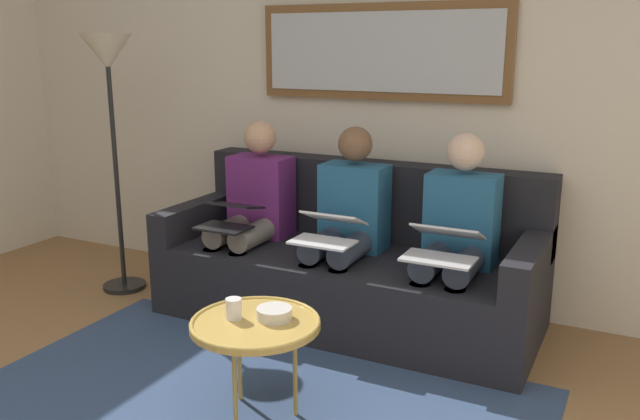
% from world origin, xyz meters
% --- Properties ---
extents(wall_rear, '(6.00, 0.12, 2.60)m').
position_xyz_m(wall_rear, '(0.00, -2.60, 1.30)').
color(wall_rear, beige).
rests_on(wall_rear, ground_plane).
extents(area_rug, '(2.60, 1.80, 0.01)m').
position_xyz_m(area_rug, '(0.00, -0.85, 0.00)').
color(area_rug, '#33476B').
rests_on(area_rug, ground_plane).
extents(couch, '(2.20, 0.90, 0.90)m').
position_xyz_m(couch, '(0.00, -2.12, 0.31)').
color(couch, black).
rests_on(couch, ground_plane).
extents(framed_mirror, '(1.59, 0.05, 0.57)m').
position_xyz_m(framed_mirror, '(0.00, -2.51, 1.55)').
color(framed_mirror, brown).
extents(coffee_table, '(0.56, 0.56, 0.46)m').
position_xyz_m(coffee_table, '(-0.09, -0.90, 0.44)').
color(coffee_table, tan).
rests_on(coffee_table, ground_plane).
extents(cup, '(0.07, 0.07, 0.09)m').
position_xyz_m(cup, '(0.01, -0.89, 0.50)').
color(cup, silver).
rests_on(cup, coffee_table).
extents(bowl, '(0.15, 0.15, 0.05)m').
position_xyz_m(bowl, '(-0.15, -0.96, 0.48)').
color(bowl, beige).
rests_on(bowl, coffee_table).
extents(person_left, '(0.38, 0.58, 1.14)m').
position_xyz_m(person_left, '(-0.64, -2.05, 0.61)').
color(person_left, '#235B84').
rests_on(person_left, couch).
extents(laptop_silver, '(0.35, 0.35, 0.16)m').
position_xyz_m(laptop_silver, '(-0.64, -1.81, 0.62)').
color(laptop_silver, silver).
extents(person_middle, '(0.38, 0.58, 1.14)m').
position_xyz_m(person_middle, '(0.00, -2.05, 0.61)').
color(person_middle, '#235B84').
rests_on(person_middle, couch).
extents(laptop_white, '(0.34, 0.34, 0.15)m').
position_xyz_m(laptop_white, '(0.00, -1.81, 0.62)').
color(laptop_white, white).
extents(person_right, '(0.38, 0.58, 1.14)m').
position_xyz_m(person_right, '(0.64, -2.05, 0.61)').
color(person_right, '#66236B').
rests_on(person_right, couch).
extents(laptop_black, '(0.30, 0.33, 0.14)m').
position_xyz_m(laptop_black, '(0.64, -1.80, 0.63)').
color(laptop_black, black).
extents(standing_lamp, '(0.32, 0.32, 1.66)m').
position_xyz_m(standing_lamp, '(1.55, -1.85, 1.37)').
color(standing_lamp, black).
rests_on(standing_lamp, ground_plane).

